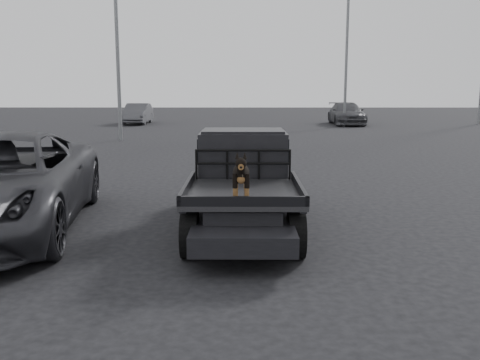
# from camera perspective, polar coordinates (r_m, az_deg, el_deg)

# --- Properties ---
(ground) EXTENTS (120.00, 120.00, 0.00)m
(ground) POSITION_cam_1_polar(r_m,az_deg,el_deg) (8.68, -4.87, -7.87)
(ground) COLOR black
(ground) RESTS_ON ground
(flatbed_ute) EXTENTS (2.00, 5.40, 0.92)m
(flatbed_ute) POSITION_cam_1_polar(r_m,az_deg,el_deg) (10.00, 0.32, -2.71)
(flatbed_ute) COLOR black
(flatbed_ute) RESTS_ON ground
(ute_cab) EXTENTS (1.72, 1.30, 0.88)m
(ute_cab) POSITION_cam_1_polar(r_m,az_deg,el_deg) (10.78, 0.33, 3.08)
(ute_cab) COLOR black
(ute_cab) RESTS_ON flatbed_ute
(headache_rack) EXTENTS (1.80, 0.08, 0.55)m
(headache_rack) POSITION_cam_1_polar(r_m,az_deg,el_deg) (10.06, 0.33, 1.63)
(headache_rack) COLOR black
(headache_rack) RESTS_ON flatbed_ute
(dog) EXTENTS (0.32, 0.60, 0.74)m
(dog) POSITION_cam_1_polar(r_m,az_deg,el_deg) (8.15, 0.11, 0.34)
(dog) COLOR black
(dog) RESTS_ON flatbed_ute
(distant_car_a) EXTENTS (1.54, 4.40, 1.45)m
(distant_car_a) POSITION_cam_1_polar(r_m,az_deg,el_deg) (39.08, -10.87, 6.97)
(distant_car_a) COLOR #494A4E
(distant_car_a) RESTS_ON ground
(distant_car_b) EXTENTS (2.24, 5.29, 1.52)m
(distant_car_b) POSITION_cam_1_polar(r_m,az_deg,el_deg) (38.43, 11.30, 6.96)
(distant_car_b) COLOR #424347
(distant_car_b) RESTS_ON ground
(floodlight_mid) EXTENTS (1.08, 0.28, 12.23)m
(floodlight_mid) POSITION_cam_1_polar(r_m,az_deg,el_deg) (36.70, 11.41, 16.12)
(floodlight_mid) COLOR slate
(floodlight_mid) RESTS_ON ground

